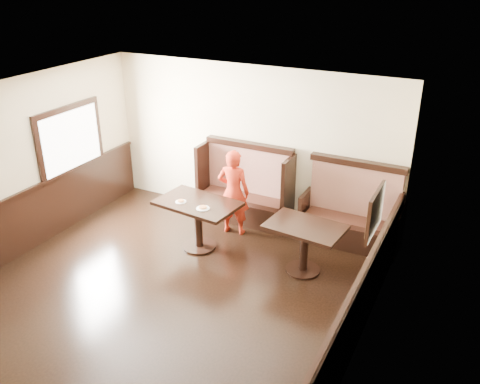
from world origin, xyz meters
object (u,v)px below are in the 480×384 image
Objects in this scene: child at (233,192)px; booth_neighbor at (351,217)px; table_neighbor at (305,237)px; booth_main at (246,193)px; table_main at (198,213)px.

booth_neighbor is at bearing -173.05° from child.
child is at bearing -164.01° from booth_neighbor.
booth_neighbor is at bearing 77.18° from table_neighbor.
booth_main is 1.95m from table_neighbor.
booth_main is 1.45× the size of table_neighbor.
table_neighbor is (-0.39, -1.17, 0.11)m from booth_neighbor.
booth_main reaches higher than table_main.
table_main is (-2.19, -1.27, 0.16)m from booth_neighbor.
child is (0.03, -0.55, 0.24)m from booth_main.
child reaches higher than booth_main.
table_neighbor is at bearing 9.51° from table_main.
table_neighbor is 0.79× the size of child.
booth_neighbor is 1.19× the size of table_main.
booth_main is 1.14× the size of child.
booth_neighbor is 2.02m from child.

